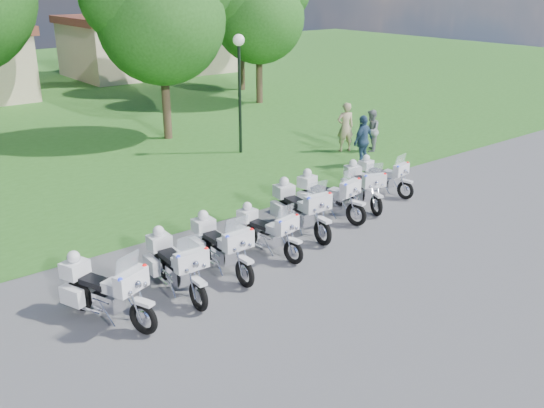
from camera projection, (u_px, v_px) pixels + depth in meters
ground at (320, 245)px, 15.81m from camera, size 100.00×100.00×0.00m
grass_lawn at (8, 96)px, 35.59m from camera, size 100.00×48.00×0.01m
motorcycle_0 at (103, 289)px, 12.13m from camera, size 1.35×2.35×1.65m
motorcycle_1 at (175, 264)px, 13.25m from camera, size 0.84×2.40×1.61m
motorcycle_2 at (220, 245)px, 14.20m from camera, size 0.80×2.39×1.60m
motorcycle_3 at (266, 230)px, 15.17m from camera, size 0.90×2.17×1.46m
motorcycle_4 at (300, 208)px, 16.40m from camera, size 0.96×2.49×1.67m
motorcycle_5 at (328, 195)px, 17.44m from camera, size 1.06×2.38×1.61m
motorcycle_6 at (362, 185)px, 18.40m from camera, size 1.23×2.17×1.53m
motorcycle_7 at (382, 175)px, 19.46m from camera, size 0.87×2.09×1.41m
lamp_post at (239, 65)px, 22.99m from camera, size 0.44×0.44×4.58m
tree_2 at (159, 7)px, 24.41m from camera, size 6.18×5.28×8.24m
tree_3 at (258, 9)px, 32.01m from camera, size 5.68×4.85×7.58m
building_east at (149, 44)px, 43.48m from camera, size 11.44×7.28×4.10m
bystander_a at (345, 127)px, 24.03m from camera, size 0.83×0.69×1.96m
bystander_b at (371, 131)px, 24.06m from camera, size 1.03×1.00×1.67m
bystander_c at (363, 141)px, 22.11m from camera, size 1.18×0.67×1.90m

